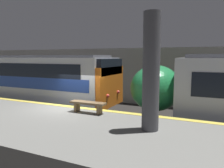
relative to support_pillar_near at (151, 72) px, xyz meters
name	(u,v)px	position (x,y,z in m)	size (l,w,h in m)	color
ground_plane	(71,130)	(-4.18, 1.72, -2.92)	(120.00, 120.00, 0.00)	#282623
platform	(35,133)	(-4.18, -0.54, -2.35)	(40.00, 4.52, 1.15)	slate
station_rear_barrier	(124,76)	(-4.18, 8.38, -0.92)	(50.00, 0.15, 4.00)	#9E998E
support_pillar_near	(151,72)	(0.00, 0.00, 0.00)	(0.52, 0.52, 3.57)	#47474C
train_boxy	(7,80)	(-11.14, 4.05, -1.13)	(16.13, 3.01, 3.48)	black
platform_bench	(88,105)	(-2.81, 0.97, -1.45)	(1.50, 0.40, 0.45)	brown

